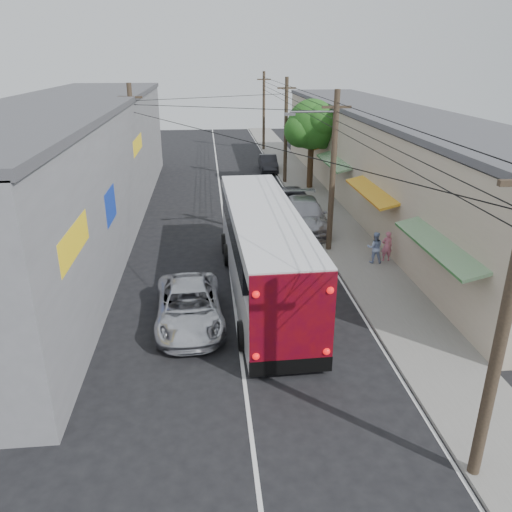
{
  "coord_description": "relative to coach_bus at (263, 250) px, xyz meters",
  "views": [
    {
      "loc": [
        -0.91,
        -10.65,
        9.4
      ],
      "look_at": [
        0.98,
        8.51,
        1.67
      ],
      "focal_mm": 35.0,
      "sensor_mm": 36.0,
      "label": 1
    }
  ],
  "objects": [
    {
      "name": "ground",
      "position": [
        -1.29,
        -8.65,
        -1.9
      ],
      "size": [
        120.0,
        120.0,
        0.0
      ],
      "primitive_type": "plane",
      "color": "black",
      "rests_on": "ground"
    },
    {
      "name": "sidewalk",
      "position": [
        5.21,
        11.35,
        -1.84
      ],
      "size": [
        3.0,
        80.0,
        0.12
      ],
      "primitive_type": "cube",
      "color": "slate",
      "rests_on": "ground"
    },
    {
      "name": "building_right",
      "position": [
        9.7,
        13.35,
        1.26
      ],
      "size": [
        7.09,
        40.0,
        6.25
      ],
      "color": "#BCAD95",
      "rests_on": "ground"
    },
    {
      "name": "building_left",
      "position": [
        -9.78,
        9.34,
        1.76
      ],
      "size": [
        7.2,
        36.0,
        7.25
      ],
      "color": "gray",
      "rests_on": "ground"
    },
    {
      "name": "utility_poles",
      "position": [
        1.84,
        11.67,
        2.23
      ],
      "size": [
        11.8,
        45.28,
        8.0
      ],
      "color": "#473828",
      "rests_on": "ground"
    },
    {
      "name": "street_tree",
      "position": [
        5.59,
        17.36,
        2.78
      ],
      "size": [
        4.4,
        4.0,
        6.6
      ],
      "color": "#3F2B19",
      "rests_on": "ground"
    },
    {
      "name": "coach_bus",
      "position": [
        0.0,
        0.0,
        0.0
      ],
      "size": [
        3.19,
        12.78,
        3.66
      ],
      "rotation": [
        0.0,
        0.0,
        0.03
      ],
      "color": "silver",
      "rests_on": "ground"
    },
    {
      "name": "jeepney",
      "position": [
        -3.06,
        -2.56,
        -1.16
      ],
      "size": [
        2.69,
        5.39,
        1.47
      ],
      "primitive_type": "imported",
      "rotation": [
        0.0,
        0.0,
        0.05
      ],
      "color": "silver",
      "rests_on": "ground"
    },
    {
      "name": "parked_suv",
      "position": [
        3.31,
        7.97,
        -1.03
      ],
      "size": [
        2.72,
        6.08,
        1.73
      ],
      "primitive_type": "imported",
      "rotation": [
        0.0,
        0.0,
        -0.05
      ],
      "color": "#9C9BA3",
      "rests_on": "ground"
    },
    {
      "name": "parked_car_mid",
      "position": [
        3.31,
        11.35,
        -1.09
      ],
      "size": [
        2.47,
        4.91,
        1.6
      ],
      "primitive_type": "imported",
      "rotation": [
        0.0,
        0.0,
        0.13
      ],
      "color": "#27282D",
      "rests_on": "ground"
    },
    {
      "name": "parked_car_far",
      "position": [
        3.16,
        24.0,
        -1.21
      ],
      "size": [
        1.56,
        4.19,
        1.37
      ],
      "primitive_type": "imported",
      "rotation": [
        0.0,
        0.0,
        -0.03
      ],
      "color": "black",
      "rests_on": "ground"
    },
    {
      "name": "pedestrian_near",
      "position": [
        6.31,
        2.49,
        -1.03
      ],
      "size": [
        0.55,
        0.37,
        1.5
      ],
      "primitive_type": "imported",
      "rotation": [
        0.0,
        0.0,
        3.16
      ],
      "color": "#CE6D87",
      "rests_on": "sidewalk"
    },
    {
      "name": "pedestrian_far",
      "position": [
        5.66,
        2.33,
        -1.0
      ],
      "size": [
        0.83,
        0.7,
        1.54
      ],
      "primitive_type": "imported",
      "rotation": [
        0.0,
        0.0,
        2.98
      ],
      "color": "#92A7D5",
      "rests_on": "sidewalk"
    }
  ]
}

